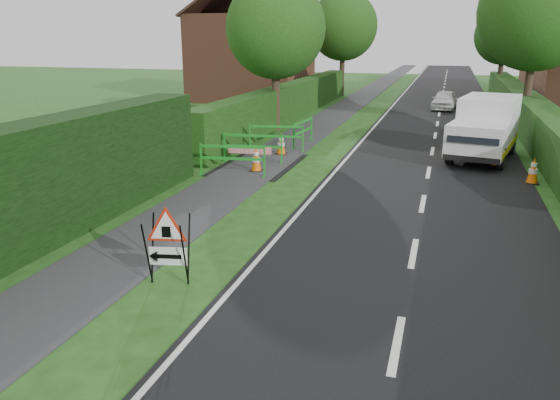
{
  "coord_description": "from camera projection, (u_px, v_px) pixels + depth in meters",
  "views": [
    {
      "loc": [
        2.9,
        -5.9,
        4.15
      ],
      "look_at": [
        -0.28,
        4.51,
        0.88
      ],
      "focal_mm": 35.0,
      "sensor_mm": 36.0,
      "label": 1
    }
  ],
  "objects": [
    {
      "name": "ground",
      "position": [
        203.0,
        354.0,
        7.41
      ],
      "size": [
        120.0,
        120.0,
        0.0
      ],
      "primitive_type": "plane",
      "color": "#1D4714",
      "rests_on": "ground"
    },
    {
      "name": "road_surface",
      "position": [
        442.0,
        97.0,
        38.77
      ],
      "size": [
        6.0,
        90.0,
        0.02
      ],
      "primitive_type": "cube",
      "color": "black",
      "rests_on": "ground"
    },
    {
      "name": "footpath",
      "position": [
        365.0,
        95.0,
        40.3
      ],
      "size": [
        2.0,
        90.0,
        0.02
      ],
      "primitive_type": "cube",
      "color": "#2D2D30",
      "rests_on": "ground"
    },
    {
      "name": "hedge_west_far",
      "position": [
        291.0,
        118.0,
        28.96
      ],
      "size": [
        1.0,
        24.0,
        1.8
      ],
      "primitive_type": "cube",
      "color": "#14380F",
      "rests_on": "ground"
    },
    {
      "name": "hedge_east",
      "position": [
        545.0,
        153.0,
        20.25
      ],
      "size": [
        1.2,
        50.0,
        1.5
      ],
      "primitive_type": "cube",
      "color": "#14380F",
      "rests_on": "ground"
    },
    {
      "name": "house_west",
      "position": [
        253.0,
        56.0,
        36.85
      ],
      "size": [
        7.5,
        7.4,
        7.88
      ],
      "color": "brown",
      "rests_on": "ground"
    },
    {
      "name": "tree_nw",
      "position": [
        276.0,
        28.0,
        23.89
      ],
      "size": [
        4.4,
        4.4,
        6.7
      ],
      "color": "#2D2116",
      "rests_on": "ground"
    },
    {
      "name": "tree_ne",
      "position": [
        538.0,
        12.0,
        24.28
      ],
      "size": [
        5.2,
        5.2,
        7.79
      ],
      "color": "#2D2116",
      "rests_on": "ground"
    },
    {
      "name": "tree_fw",
      "position": [
        343.0,
        26.0,
        38.45
      ],
      "size": [
        4.8,
        4.8,
        7.24
      ],
      "color": "#2D2116",
      "rests_on": "ground"
    },
    {
      "name": "tree_fe",
      "position": [
        504.0,
        35.0,
        39.21
      ],
      "size": [
        4.2,
        4.2,
        6.33
      ],
      "color": "#2D2116",
      "rests_on": "ground"
    },
    {
      "name": "triangle_sign",
      "position": [
        165.0,
        240.0,
        9.26
      ],
      "size": [
        0.96,
        0.96,
        1.19
      ],
      "rotation": [
        0.0,
        0.0,
        0.2
      ],
      "color": "black",
      "rests_on": "ground"
    },
    {
      "name": "works_van",
      "position": [
        485.0,
        127.0,
        19.08
      ],
      "size": [
        2.67,
        4.87,
        2.11
      ],
      "rotation": [
        0.0,
        0.0,
        -0.2
      ],
      "color": "silver",
      "rests_on": "ground"
    },
    {
      "name": "traffic_cone_0",
      "position": [
        533.0,
        171.0,
        15.9
      ],
      "size": [
        0.38,
        0.38,
        0.79
      ],
      "color": "black",
      "rests_on": "ground"
    },
    {
      "name": "traffic_cone_1",
      "position": [
        498.0,
        155.0,
        18.05
      ],
      "size": [
        0.38,
        0.38,
        0.79
      ],
      "color": "black",
      "rests_on": "ground"
    },
    {
      "name": "traffic_cone_2",
      "position": [
        496.0,
        138.0,
        20.92
      ],
      "size": [
        0.38,
        0.38,
        0.79
      ],
      "color": "black",
      "rests_on": "ground"
    },
    {
      "name": "traffic_cone_3",
      "position": [
        256.0,
        159.0,
        17.36
      ],
      "size": [
        0.38,
        0.38,
        0.79
      ],
      "color": "black",
      "rests_on": "ground"
    },
    {
      "name": "traffic_cone_4",
      "position": [
        281.0,
        144.0,
        19.83
      ],
      "size": [
        0.38,
        0.38,
        0.79
      ],
      "color": "black",
      "rests_on": "ground"
    },
    {
      "name": "ped_barrier_0",
      "position": [
        232.0,
        156.0,
        16.7
      ],
      "size": [
        2.09,
        0.63,
        1.0
      ],
      "rotation": [
        0.0,
        0.0,
        0.14
      ],
      "color": "#198B21",
      "rests_on": "ground"
    },
    {
      "name": "ped_barrier_1",
      "position": [
        253.0,
        144.0,
        18.57
      ],
      "size": [
        2.09,
        0.57,
        1.0
      ],
      "rotation": [
        0.0,
        0.0,
        0.11
      ],
      "color": "#198B21",
      "rests_on": "ground"
    },
    {
      "name": "ped_barrier_2",
      "position": [
        276.0,
        134.0,
        20.41
      ],
      "size": [
        2.09,
        0.71,
        1.0
      ],
      "rotation": [
        0.0,
        0.0,
        0.18
      ],
      "color": "#198B21",
      "rests_on": "ground"
    },
    {
      "name": "ped_barrier_3",
      "position": [
        303.0,
        129.0,
        21.55
      ],
      "size": [
        0.55,
        2.08,
        1.0
      ],
      "rotation": [
        0.0,
        0.0,
        1.47
      ],
      "color": "#198B21",
      "rests_on": "ground"
    },
    {
      "name": "redwhite_plank",
      "position": [
        250.0,
        163.0,
        18.6
      ],
      "size": [
        1.5,
        0.18,
        0.25
      ],
      "primitive_type": "cube",
      "rotation": [
        0.0,
        0.0,
        0.09
      ],
      "color": "red",
      "rests_on": "ground"
    },
    {
      "name": "hatchback_car",
      "position": [
        444.0,
        100.0,
        32.09
      ],
      "size": [
        1.54,
        3.32,
        1.1
      ],
      "primitive_type": "imported",
      "rotation": [
        0.0,
        0.0,
        -0.08
      ],
      "color": "white",
      "rests_on": "ground"
    }
  ]
}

